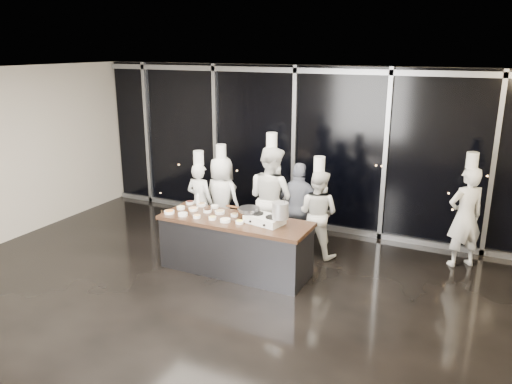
# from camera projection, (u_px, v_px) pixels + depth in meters

# --- Properties ---
(ground) EXTENTS (9.00, 9.00, 0.00)m
(ground) POSITION_uv_depth(u_px,v_px,m) (207.00, 294.00, 7.41)
(ground) COLOR black
(ground) RESTS_ON ground
(room_shell) EXTENTS (9.02, 7.02, 3.21)m
(room_shell) POSITION_uv_depth(u_px,v_px,m) (214.00, 147.00, 6.70)
(room_shell) COLOR beige
(room_shell) RESTS_ON ground
(window_wall) EXTENTS (8.90, 0.11, 3.20)m
(window_wall) POSITION_uv_depth(u_px,v_px,m) (295.00, 148.00, 9.91)
(window_wall) COLOR black
(window_wall) RESTS_ON ground
(demo_counter) EXTENTS (2.46, 0.86, 0.90)m
(demo_counter) POSITION_uv_depth(u_px,v_px,m) (235.00, 245.00, 8.05)
(demo_counter) COLOR #36363B
(demo_counter) RESTS_ON ground
(stove) EXTENTS (0.64, 0.47, 0.14)m
(stove) POSITION_uv_depth(u_px,v_px,m) (264.00, 219.00, 7.73)
(stove) COLOR silver
(stove) RESTS_ON demo_counter
(frying_pan) EXTENTS (0.60, 0.39, 0.06)m
(frying_pan) POSITION_uv_depth(u_px,v_px,m) (249.00, 209.00, 7.87)
(frying_pan) COLOR gray
(frying_pan) RESTS_ON stove
(stock_pot) EXTENTS (0.30, 0.30, 0.25)m
(stock_pot) POSITION_uv_depth(u_px,v_px,m) (280.00, 211.00, 7.51)
(stock_pot) COLOR #B9B9BB
(stock_pot) RESTS_ON stove
(prep_bowls) EXTENTS (1.41, 0.74, 0.05)m
(prep_bowls) POSITION_uv_depth(u_px,v_px,m) (203.00, 212.00, 8.20)
(prep_bowls) COLOR white
(prep_bowls) RESTS_ON demo_counter
(squeeze_bottle) EXTENTS (0.07, 0.07, 0.24)m
(squeeze_bottle) POSITION_uv_depth(u_px,v_px,m) (198.00, 199.00, 8.57)
(squeeze_bottle) COLOR white
(squeeze_bottle) RESTS_ON demo_counter
(chef_far_left) EXTENTS (0.56, 0.39, 1.72)m
(chef_far_left) POSITION_uv_depth(u_px,v_px,m) (200.00, 201.00, 9.26)
(chef_far_left) COLOR silver
(chef_far_left) RESTS_ON ground
(chef_left) EXTENTS (0.84, 0.61, 1.83)m
(chef_left) POSITION_uv_depth(u_px,v_px,m) (222.00, 198.00, 9.32)
(chef_left) COLOR silver
(chef_left) RESTS_ON ground
(chef_center) EXTENTS (1.12, 1.00, 2.12)m
(chef_center) POSITION_uv_depth(u_px,v_px,m) (271.00, 198.00, 8.85)
(chef_center) COLOR silver
(chef_center) RESTS_ON ground
(guest) EXTENTS (0.98, 0.47, 1.62)m
(guest) POSITION_uv_depth(u_px,v_px,m) (299.00, 208.00, 8.77)
(guest) COLOR #16223E
(guest) RESTS_ON ground
(chef_right) EXTENTS (0.82, 0.67, 1.77)m
(chef_right) POSITION_uv_depth(u_px,v_px,m) (318.00, 213.00, 8.59)
(chef_right) COLOR silver
(chef_right) RESTS_ON ground
(chef_side) EXTENTS (0.74, 0.70, 1.93)m
(chef_side) POSITION_uv_depth(u_px,v_px,m) (465.00, 216.00, 8.16)
(chef_side) COLOR silver
(chef_side) RESTS_ON ground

